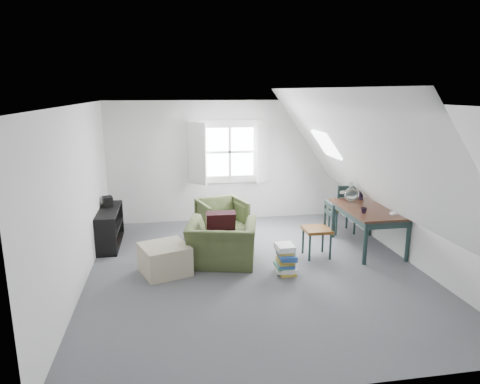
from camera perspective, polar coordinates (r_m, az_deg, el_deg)
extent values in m
plane|color=#4F4F54|center=(6.68, 2.10, -10.34)|extent=(5.50, 5.50, 0.00)
plane|color=white|center=(6.12, 2.30, 11.61)|extent=(5.50, 5.50, 0.00)
plane|color=silver|center=(8.95, -1.41, 4.12)|extent=(5.00, 0.00, 5.00)
plane|color=silver|center=(3.76, 10.88, -9.33)|extent=(5.00, 0.00, 5.00)
plane|color=silver|center=(6.28, -20.73, -0.73)|extent=(0.00, 5.50, 5.50)
plane|color=silver|center=(7.22, 22.02, 0.90)|extent=(0.00, 5.50, 5.50)
plane|color=white|center=(6.07, -12.29, 4.42)|extent=(3.19, 5.50, 4.48)
plane|color=white|center=(6.68, 15.42, 5.04)|extent=(3.19, 5.50, 4.48)
cube|color=white|center=(8.90, -1.40, 5.37)|extent=(1.30, 0.04, 1.30)
cube|color=white|center=(8.67, -5.72, 5.09)|extent=(0.35, 0.35, 1.25)
cube|color=white|center=(8.86, 3.12, 5.32)|extent=(0.35, 0.35, 1.25)
cube|color=white|center=(8.89, -1.39, 5.36)|extent=(1.00, 0.02, 1.00)
cube|color=white|center=(8.87, -1.37, 5.34)|extent=(1.08, 0.04, 0.05)
cube|color=white|center=(8.87, -1.37, 5.34)|extent=(0.05, 0.04, 1.08)
cube|color=white|center=(7.87, 11.43, 6.23)|extent=(0.35, 0.75, 0.47)
imported|color=#3B4623|center=(6.92, -2.38, -9.51)|extent=(1.24, 1.14, 0.69)
imported|color=#3B4623|center=(8.06, -2.39, -6.12)|extent=(0.98, 1.00, 0.74)
cube|color=#330D15|center=(6.85, -2.59, -4.38)|extent=(0.46, 0.28, 0.48)
cube|color=tan|center=(6.60, -10.01, -8.79)|extent=(0.84, 0.84, 0.44)
cube|color=#331910|center=(7.64, 16.87, -2.16)|extent=(0.88, 1.47, 0.04)
cube|color=#1C302E|center=(7.66, 16.83, -2.73)|extent=(0.78, 1.37, 0.12)
cylinder|color=#1C302E|center=(7.04, 16.36, -6.61)|extent=(0.07, 0.07, 0.70)
cylinder|color=#1C302E|center=(7.37, 21.48, -6.09)|extent=(0.07, 0.07, 0.70)
cylinder|color=#1C302E|center=(8.17, 12.38, -3.58)|extent=(0.07, 0.07, 0.70)
cylinder|color=#1C302E|center=(8.47, 16.95, -3.27)|extent=(0.07, 0.07, 0.70)
sphere|color=silver|center=(7.94, 14.55, -0.33)|extent=(0.24, 0.24, 0.24)
cylinder|color=silver|center=(7.90, 14.61, 0.75)|extent=(0.08, 0.08, 0.13)
cylinder|color=black|center=(8.13, 15.87, -0.12)|extent=(0.08, 0.08, 0.25)
cylinder|color=#3F2D1E|center=(8.07, 15.99, 1.79)|extent=(0.03, 0.05, 0.45)
cylinder|color=#3F2D1E|center=(8.09, 16.06, 1.81)|extent=(0.04, 0.06, 0.45)
cylinder|color=#3F2D1E|center=(8.06, 15.96, 1.78)|extent=(0.05, 0.08, 0.45)
imported|color=black|center=(7.27, 16.15, -2.74)|extent=(0.12, 0.12, 0.09)
cube|color=white|center=(7.35, 19.83, -2.70)|extent=(0.13, 0.11, 0.04)
cube|color=#5D3512|center=(8.48, 13.50, -2.03)|extent=(0.46, 0.46, 0.05)
cylinder|color=#1C302E|center=(8.79, 14.05, -3.26)|extent=(0.04, 0.04, 0.47)
cylinder|color=#1C302E|center=(8.46, 15.04, -3.96)|extent=(0.04, 0.04, 0.47)
cylinder|color=#1C302E|center=(8.65, 11.81, -3.41)|extent=(0.04, 0.04, 0.47)
cylinder|color=#1C302E|center=(8.32, 12.73, -4.12)|extent=(0.04, 0.04, 0.47)
cylinder|color=#1C302E|center=(8.32, 15.31, -0.75)|extent=(0.04, 0.04, 0.49)
cylinder|color=#1C302E|center=(8.17, 12.96, -0.86)|extent=(0.04, 0.04, 0.49)
cube|color=#1C302E|center=(8.20, 14.22, 0.52)|extent=(0.37, 0.03, 0.09)
cube|color=#1C302E|center=(8.23, 14.17, -0.44)|extent=(0.37, 0.03, 0.07)
cube|color=#5D3512|center=(7.16, 10.23, -4.96)|extent=(0.43, 0.43, 0.05)
cylinder|color=#1C302E|center=(7.33, 8.40, -6.43)|extent=(0.04, 0.04, 0.44)
cylinder|color=#1C302E|center=(7.45, 10.97, -6.22)|extent=(0.04, 0.04, 0.44)
cylinder|color=#1C302E|center=(7.02, 9.28, -7.37)|extent=(0.04, 0.04, 0.44)
cylinder|color=#1C302E|center=(7.14, 11.96, -7.14)|extent=(0.04, 0.04, 0.44)
cylinder|color=#1C302E|center=(7.31, 11.29, -2.75)|extent=(0.04, 0.04, 0.46)
cylinder|color=#1C302E|center=(7.00, 12.30, -3.53)|extent=(0.04, 0.04, 0.46)
cube|color=#1C302E|center=(7.11, 11.85, -1.70)|extent=(0.03, 0.35, 0.08)
cube|color=#1C302E|center=(7.14, 11.80, -2.74)|extent=(0.03, 0.35, 0.06)
cube|color=black|center=(8.07, -17.10, -6.58)|extent=(0.42, 1.27, 0.03)
cube|color=black|center=(7.97, -17.24, -4.54)|extent=(0.42, 1.27, 0.03)
cube|color=black|center=(7.88, -17.40, -2.33)|extent=(0.42, 1.27, 0.03)
cube|color=black|center=(7.39, -17.85, -6.00)|extent=(0.42, 0.03, 0.64)
cube|color=black|center=(8.56, -16.73, -3.28)|extent=(0.42, 0.03, 0.64)
cube|color=#264C99|center=(7.68, -17.50, -6.70)|extent=(0.19, 0.21, 0.23)
cube|color=red|center=(8.13, -17.06, -5.56)|extent=(0.19, 0.25, 0.23)
cube|color=white|center=(7.73, -17.50, -4.11)|extent=(0.19, 0.23, 0.21)
cube|color=black|center=(8.10, -17.22, -1.22)|extent=(0.22, 0.26, 0.18)
cube|color=#B29933|center=(6.60, 6.23, -10.57)|extent=(0.24, 0.32, 0.04)
cube|color=white|center=(6.59, 5.92, -10.22)|extent=(0.31, 0.34, 0.04)
cube|color=white|center=(6.56, 6.35, -9.95)|extent=(0.25, 0.34, 0.04)
cube|color=#337F4C|center=(6.54, 5.85, -9.69)|extent=(0.26, 0.32, 0.03)
cube|color=#264C99|center=(6.51, 6.13, -9.52)|extent=(0.28, 0.36, 0.03)
cube|color=#B29933|center=(6.53, 6.06, -9.20)|extent=(0.24, 0.31, 0.03)
cube|color=#B29933|center=(6.53, 6.08, -8.85)|extent=(0.28, 0.35, 0.04)
cube|color=#264C99|center=(6.49, 6.44, -8.64)|extent=(0.28, 0.36, 0.04)
cube|color=#264C99|center=(6.46, 6.25, -8.34)|extent=(0.28, 0.34, 0.04)
cube|color=#B29933|center=(6.50, 6.05, -7.83)|extent=(0.25, 0.32, 0.04)
cube|color=white|center=(6.47, 5.96, -7.51)|extent=(0.26, 0.30, 0.05)
cube|color=white|center=(6.46, 6.01, -7.14)|extent=(0.26, 0.31, 0.04)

